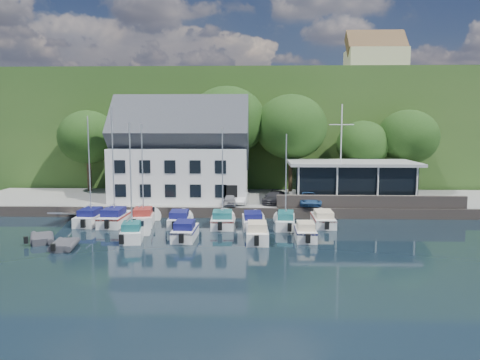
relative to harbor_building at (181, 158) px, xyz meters
The scene contains 35 objects.
ground 18.70m from the harbor_building, 67.01° to the right, with size 180.00×180.00×0.00m, color black.
quay 8.57m from the harbor_building, ahead, with size 60.00×13.00×1.00m, color gray.
quay_face 10.14m from the harbor_building, 38.16° to the right, with size 60.00×0.30×1.00m, color #63574F.
hillside 46.11m from the harbor_building, 81.25° to the left, with size 160.00×75.00×16.00m, color #284F1D.
field_patch 56.60m from the harbor_building, 74.34° to the left, with size 50.00×30.00×0.30m, color #4D5A2D.
farmhouse 48.15m from the harbor_building, 50.75° to the left, with size 10.40×7.00×8.20m, color beige, non-canonical shape.
harbor_building is the anchor object (origin of this frame).
club_pavilion 18.15m from the harbor_building, ahead, with size 13.20×7.20×4.10m, color black, non-canonical shape.
seawall 20.03m from the harbor_building, 15.03° to the right, with size 18.00×0.50×1.20m, color #63574F.
gangway 13.23m from the harbor_building, 141.71° to the right, with size 1.20×6.00×1.40m, color silver, non-canonical shape.
car_silver 7.77m from the harbor_building, 36.84° to the right, with size 1.31×3.26×1.11m, color #A7A7AC.
car_white 8.14m from the harbor_building, 24.99° to the right, with size 1.20×3.44×1.13m, color silver.
car_dgrey 10.88m from the harbor_building, 15.40° to the right, with size 1.69×4.17×1.21m, color #2E2D32.
car_blue 14.14m from the harbor_building, 15.58° to the right, with size 1.61×4.09×1.40m, color navy.
flagpole 16.70m from the harbor_building, 11.82° to the right, with size 2.38×0.20×9.92m, color white, non-canonical shape.
tree_0 13.23m from the harbor_building, 155.60° to the left, with size 7.04×7.04×9.62m, color #18320F, non-canonical shape.
tree_1 6.84m from the harbor_building, 122.33° to the left, with size 7.03×7.03×9.61m, color #18320F, non-canonical shape.
tree_2 7.00m from the harbor_building, 46.95° to the left, with size 9.06×9.06×12.38m, color #18320F, non-canonical shape.
tree_3 13.00m from the harbor_building, 21.64° to the left, with size 8.35×8.35×11.42m, color #18320F, non-canonical shape.
tree_4 21.11m from the harbor_building, 14.69° to the left, with size 6.14×6.14×8.39m, color #18320F, non-canonical shape.
tree_5 26.20m from the harbor_building, 12.00° to the left, with size 7.07×7.07×9.66m, color #18320F, non-canonical shape.
boat_r1_0 11.07m from the harbor_building, 128.65° to the right, with size 1.92×6.21×8.94m, color white, non-canonical shape.
boat_r1_1 10.09m from the harbor_building, 117.54° to the right, with size 2.11×6.32×9.55m, color white, non-canonical shape.
boat_r1_2 8.88m from the harbor_building, 103.93° to the right, with size 1.97×5.81×9.27m, color white, non-canonical shape.
boat_r1_3 10.29m from the harbor_building, 82.35° to the right, with size 1.96×5.71×1.39m, color white, non-canonical shape.
boat_r1_4 10.68m from the harbor_building, 61.53° to the right, with size 2.14×5.63×8.82m, color white, non-canonical shape.
boat_r1_5 13.07m from the harbor_building, 50.69° to the right, with size 1.92×5.91×1.38m, color white, non-canonical shape.
boat_r1_6 14.13m from the harbor_building, 41.25° to the right, with size 1.72×6.42×8.52m, color white, non-canonical shape.
boat_r1_7 17.02m from the harbor_building, 31.33° to the right, with size 1.95×6.17×1.37m, color white, non-canonical shape.
boat_r2_1 14.53m from the harbor_building, 96.42° to the right, with size 1.73×4.97×8.91m, color white, non-canonical shape.
boat_r2_2 14.77m from the harbor_building, 80.05° to the right, with size 1.85×5.43×1.47m, color white, non-canonical shape.
boat_r2_3 17.19m from the harbor_building, 60.76° to the right, with size 1.82×5.22×1.56m, color white, non-canonical shape.
boat_r2_4 18.69m from the harbor_building, 49.04° to the right, with size 1.68×4.88×1.42m, color white, non-canonical shape.
dinghy_0 18.04m from the harbor_building, 119.03° to the right, with size 1.86×3.10×0.72m, color #36363B, non-canonical shape.
dinghy_1 18.67m from the harbor_building, 109.27° to the right, with size 1.78×2.97×0.69m, color #36363B, non-canonical shape.
Camera 1 is at (0.98, -33.17, 9.00)m, focal length 35.00 mm.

